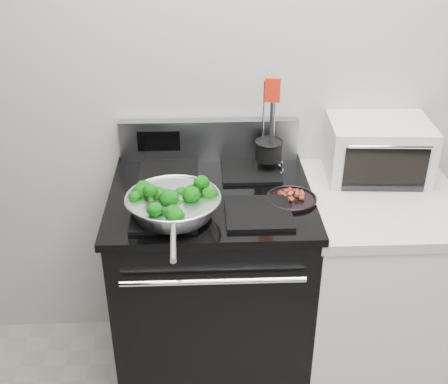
{
  "coord_description": "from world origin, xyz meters",
  "views": [
    {
      "loc": [
        -0.33,
        -0.49,
        2.01
      ],
      "look_at": [
        -0.25,
        1.36,
        0.98
      ],
      "focal_mm": 45.0,
      "sensor_mm": 36.0,
      "label": 1
    }
  ],
  "objects": [
    {
      "name": "skillet",
      "position": [
        -0.44,
        1.23,
        1.0
      ],
      "size": [
        0.34,
        0.55,
        0.07
      ],
      "rotation": [
        0.0,
        0.0,
        0.04
      ],
      "color": "silver",
      "rests_on": "gas_range"
    },
    {
      "name": "bacon_plate",
      "position": [
        0.0,
        1.34,
        0.97
      ],
      "size": [
        0.19,
        0.19,
        0.04
      ],
      "rotation": [
        0.0,
        0.0,
        -0.21
      ],
      "color": "black",
      "rests_on": "gas_range"
    },
    {
      "name": "toaster_oven",
      "position": [
        0.4,
        1.6,
        1.04
      ],
      "size": [
        0.43,
        0.34,
        0.24
      ],
      "rotation": [
        0.0,
        0.0,
        -0.06
      ],
      "color": "silver",
      "rests_on": "counter"
    },
    {
      "name": "back_wall",
      "position": [
        0.0,
        1.75,
        1.35
      ],
      "size": [
        4.0,
        0.02,
        2.7
      ],
      "primitive_type": "cube",
      "color": "#B4B1AA",
      "rests_on": "ground"
    },
    {
      "name": "gas_range",
      "position": [
        -0.3,
        1.41,
        0.49
      ],
      "size": [
        0.79,
        0.69,
        1.13
      ],
      "color": "black",
      "rests_on": "floor"
    },
    {
      "name": "utensil_holder",
      "position": [
        -0.06,
        1.59,
        1.02
      ],
      "size": [
        0.13,
        0.13,
        0.4
      ],
      "rotation": [
        0.0,
        0.0,
        -0.16
      ],
      "color": "silver",
      "rests_on": "gas_range"
    },
    {
      "name": "counter",
      "position": [
        0.39,
        1.41,
        0.46
      ],
      "size": [
        0.62,
        0.68,
        0.92
      ],
      "color": "white",
      "rests_on": "floor"
    },
    {
      "name": "broccoli_pile",
      "position": [
        -0.44,
        1.24,
        1.02
      ],
      "size": [
        0.27,
        0.27,
        0.09
      ],
      "primitive_type": null,
      "color": "#043206",
      "rests_on": "skillet"
    }
  ]
}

